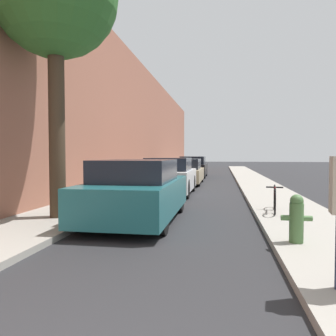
% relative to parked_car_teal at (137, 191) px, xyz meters
% --- Properties ---
extents(ground_plane, '(120.00, 120.00, 0.00)m').
position_rel_parked_car_teal_xyz_m(ground_plane, '(0.93, 9.30, -0.71)').
color(ground_plane, '#28282B').
extents(sidewalk_left, '(2.00, 52.00, 0.12)m').
position_rel_parked_car_teal_xyz_m(sidewalk_left, '(-1.97, 9.30, -0.65)').
color(sidewalk_left, '#9E998E').
rests_on(sidewalk_left, ground).
extents(sidewalk_right, '(2.00, 52.00, 0.12)m').
position_rel_parked_car_teal_xyz_m(sidewalk_right, '(3.83, 9.30, -0.65)').
color(sidewalk_right, '#9E998E').
rests_on(sidewalk_right, ground).
extents(building_facade_left, '(0.70, 52.00, 7.27)m').
position_rel_parked_car_teal_xyz_m(building_facade_left, '(-3.32, 9.30, 2.93)').
color(building_facade_left, '#9E604C').
rests_on(building_facade_left, ground).
extents(parked_car_teal, '(1.87, 4.23, 1.47)m').
position_rel_parked_car_teal_xyz_m(parked_car_teal, '(0.00, 0.00, 0.00)').
color(parked_car_teal, black).
rests_on(parked_car_teal, ground).
extents(parked_car_white, '(1.82, 4.00, 1.46)m').
position_rel_parked_car_teal_xyz_m(parked_car_white, '(-0.08, 5.29, -0.00)').
color(parked_car_white, black).
rests_on(parked_car_white, ground).
extents(parked_car_champagne, '(1.83, 4.37, 1.37)m').
position_rel_parked_car_teal_xyz_m(parked_car_champagne, '(-0.00, 10.06, -0.06)').
color(parked_car_champagne, black).
rests_on(parked_car_champagne, ground).
extents(parked_car_black, '(1.86, 4.38, 1.47)m').
position_rel_parked_car_teal_xyz_m(parked_car_black, '(-0.03, 15.56, -0.00)').
color(parked_car_black, black).
rests_on(parked_car_black, ground).
extents(fire_hydrant, '(0.50, 0.23, 0.81)m').
position_rel_parked_car_teal_xyz_m(fire_hydrant, '(3.23, -1.88, -0.17)').
color(fire_hydrant, '#47703D').
rests_on(fire_hydrant, sidewalk_right).
extents(bicycle, '(0.44, 1.61, 0.66)m').
position_rel_parked_car_teal_xyz_m(bicycle, '(3.34, 1.13, -0.25)').
color(bicycle, black).
rests_on(bicycle, sidewalk_right).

